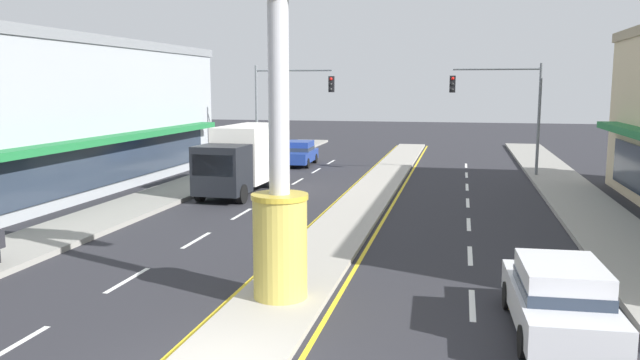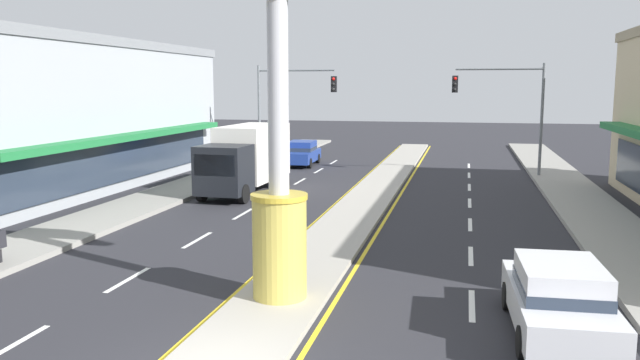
{
  "view_description": "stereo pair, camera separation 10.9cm",
  "coord_description": "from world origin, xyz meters",
  "px_view_note": "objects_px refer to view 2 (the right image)",
  "views": [
    {
      "loc": [
        3.98,
        -9.66,
        5.0
      ],
      "look_at": [
        0.48,
        6.09,
        2.6
      ],
      "focal_mm": 35.64,
      "sensor_mm": 36.0,
      "label": 1
    },
    {
      "loc": [
        4.09,
        -9.64,
        5.0
      ],
      "look_at": [
        0.48,
        6.09,
        2.6
      ],
      "focal_mm": 35.64,
      "sensor_mm": 36.0,
      "label": 2
    }
  ],
  "objects_px": {
    "traffic_light_left_side": "(287,99)",
    "traffic_light_right_side": "(508,100)",
    "box_truck_near_left_lane": "(246,157)",
    "district_sign": "(278,118)",
    "sedan_near_right_lane": "(558,298)",
    "sedan_far_right_lane": "(301,153)",
    "storefront_left": "(57,114)"
  },
  "relations": [
    {
      "from": "district_sign",
      "to": "box_truck_near_left_lane",
      "type": "distance_m",
      "value": 15.94
    },
    {
      "from": "box_truck_near_left_lane",
      "to": "sedan_near_right_lane",
      "type": "bearing_deg",
      "value": -51.78
    },
    {
      "from": "storefront_left",
      "to": "traffic_light_left_side",
      "type": "distance_m",
      "value": 12.84
    },
    {
      "from": "storefront_left",
      "to": "box_truck_near_left_lane",
      "type": "distance_m",
      "value": 9.69
    },
    {
      "from": "district_sign",
      "to": "sedan_far_right_lane",
      "type": "distance_m",
      "value": 26.03
    },
    {
      "from": "district_sign",
      "to": "traffic_light_right_side",
      "type": "relative_size",
      "value": 1.36
    },
    {
      "from": "box_truck_near_left_lane",
      "to": "traffic_light_right_side",
      "type": "bearing_deg",
      "value": 32.5
    },
    {
      "from": "storefront_left",
      "to": "box_truck_near_left_lane",
      "type": "relative_size",
      "value": 3.26
    },
    {
      "from": "sedan_near_right_lane",
      "to": "district_sign",
      "type": "bearing_deg",
      "value": 173.94
    },
    {
      "from": "district_sign",
      "to": "sedan_near_right_lane",
      "type": "relative_size",
      "value": 1.92
    },
    {
      "from": "traffic_light_left_side",
      "to": "traffic_light_right_side",
      "type": "xyz_separation_m",
      "value": [
        12.59,
        -0.51,
        0.0
      ]
    },
    {
      "from": "traffic_light_right_side",
      "to": "sedan_near_right_lane",
      "type": "height_order",
      "value": "traffic_light_right_side"
    },
    {
      "from": "sedan_far_right_lane",
      "to": "district_sign",
      "type": "bearing_deg",
      "value": -76.52
    },
    {
      "from": "box_truck_near_left_lane",
      "to": "storefront_left",
      "type": "bearing_deg",
      "value": -175.73
    },
    {
      "from": "storefront_left",
      "to": "sedan_far_right_lane",
      "type": "height_order",
      "value": "storefront_left"
    },
    {
      "from": "traffic_light_left_side",
      "to": "sedan_far_right_lane",
      "type": "relative_size",
      "value": 1.42
    },
    {
      "from": "traffic_light_right_side",
      "to": "sedan_near_right_lane",
      "type": "distance_m",
      "value": 23.26
    },
    {
      "from": "traffic_light_right_side",
      "to": "traffic_light_left_side",
      "type": "bearing_deg",
      "value": 177.67
    },
    {
      "from": "traffic_light_left_side",
      "to": "box_truck_near_left_lane",
      "type": "xyz_separation_m",
      "value": [
        0.35,
        -8.32,
        -2.55
      ]
    },
    {
      "from": "district_sign",
      "to": "sedan_near_right_lane",
      "type": "xyz_separation_m",
      "value": [
        6.01,
        -0.64,
        -3.51
      ]
    },
    {
      "from": "district_sign",
      "to": "sedan_near_right_lane",
      "type": "distance_m",
      "value": 6.99
    },
    {
      "from": "traffic_light_right_side",
      "to": "sedan_near_right_lane",
      "type": "bearing_deg",
      "value": -90.7
    },
    {
      "from": "traffic_light_left_side",
      "to": "sedan_near_right_lane",
      "type": "relative_size",
      "value": 1.42
    },
    {
      "from": "storefront_left",
      "to": "sedan_near_right_lane",
      "type": "bearing_deg",
      "value": -34.06
    },
    {
      "from": "traffic_light_right_side",
      "to": "sedan_far_right_lane",
      "type": "bearing_deg",
      "value": 167.5
    },
    {
      "from": "storefront_left",
      "to": "traffic_light_left_side",
      "type": "relative_size",
      "value": 3.67
    },
    {
      "from": "district_sign",
      "to": "traffic_light_right_side",
      "type": "height_order",
      "value": "district_sign"
    },
    {
      "from": "traffic_light_right_side",
      "to": "sedan_near_right_lane",
      "type": "xyz_separation_m",
      "value": [
        -0.28,
        -23.0,
        -3.46
      ]
    },
    {
      "from": "storefront_left",
      "to": "box_truck_near_left_lane",
      "type": "xyz_separation_m",
      "value": [
        9.47,
        0.71,
        -1.93
      ]
    },
    {
      "from": "traffic_light_left_side",
      "to": "sedan_far_right_lane",
      "type": "height_order",
      "value": "traffic_light_left_side"
    },
    {
      "from": "traffic_light_right_side",
      "to": "box_truck_near_left_lane",
      "type": "distance_m",
      "value": 14.74
    },
    {
      "from": "box_truck_near_left_lane",
      "to": "traffic_light_left_side",
      "type": "bearing_deg",
      "value": 92.38
    }
  ]
}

